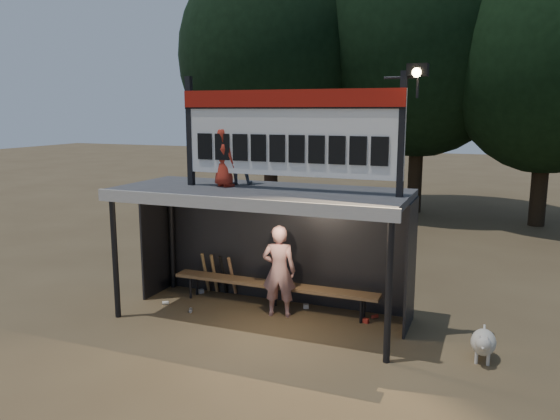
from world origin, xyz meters
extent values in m
plane|color=brown|center=(0.00, 0.00, 0.00)|extent=(80.00, 80.00, 0.00)
imported|color=silver|center=(0.25, 0.23, 0.83)|extent=(0.67, 0.51, 1.66)
imported|color=gray|center=(-0.62, 0.42, 2.86)|extent=(0.65, 0.60, 1.09)
imported|color=#A62819|center=(-0.71, 0.05, 2.83)|extent=(0.60, 0.54, 1.03)
cube|color=#3B3B3D|center=(0.00, 0.00, 2.26)|extent=(5.00, 2.00, 0.12)
cube|color=beige|center=(0.00, -1.02, 2.22)|extent=(5.10, 0.06, 0.20)
cylinder|color=black|center=(-2.40, -0.90, 1.10)|extent=(0.10, 0.10, 2.20)
cylinder|color=black|center=(2.40, -0.90, 1.10)|extent=(0.10, 0.10, 2.20)
cylinder|color=black|center=(-2.40, 0.90, 1.10)|extent=(0.10, 0.10, 2.20)
cylinder|color=black|center=(2.40, 0.90, 1.10)|extent=(0.10, 0.10, 2.20)
cube|color=black|center=(0.00, 1.00, 1.10)|extent=(5.00, 0.04, 2.20)
cube|color=black|center=(-2.50, 0.50, 1.10)|extent=(0.04, 1.00, 2.20)
cube|color=black|center=(2.50, 0.50, 1.10)|extent=(0.04, 1.00, 2.20)
cylinder|color=black|center=(0.00, 1.00, 2.15)|extent=(5.00, 0.06, 0.06)
cube|color=black|center=(-1.35, 0.00, 3.27)|extent=(0.10, 0.10, 1.90)
cube|color=black|center=(2.35, 0.00, 3.27)|extent=(0.10, 0.10, 1.90)
cube|color=white|center=(0.50, 0.00, 3.27)|extent=(3.80, 0.08, 1.40)
cube|color=#A1150B|center=(0.50, -0.05, 3.83)|extent=(3.80, 0.04, 0.28)
cube|color=black|center=(0.50, -0.06, 3.68)|extent=(3.80, 0.02, 0.03)
cube|color=black|center=(-1.03, -0.05, 3.02)|extent=(0.27, 0.03, 0.45)
cube|color=black|center=(-0.69, -0.05, 3.02)|extent=(0.27, 0.03, 0.45)
cube|color=black|center=(-0.35, -0.05, 3.02)|extent=(0.27, 0.03, 0.45)
cube|color=black|center=(-0.01, -0.05, 3.02)|extent=(0.27, 0.03, 0.45)
cube|color=black|center=(0.33, -0.05, 3.02)|extent=(0.27, 0.03, 0.45)
cube|color=black|center=(0.67, -0.05, 3.02)|extent=(0.27, 0.03, 0.45)
cube|color=black|center=(1.01, -0.05, 3.02)|extent=(0.27, 0.03, 0.45)
cube|color=black|center=(1.35, -0.05, 3.02)|extent=(0.27, 0.03, 0.45)
cube|color=black|center=(1.69, -0.05, 3.02)|extent=(0.27, 0.03, 0.45)
cube|color=black|center=(2.03, -0.05, 3.02)|extent=(0.27, 0.03, 0.45)
cylinder|color=black|center=(2.30, 0.00, 4.12)|extent=(0.50, 0.04, 0.04)
cylinder|color=black|center=(2.55, 0.00, 3.97)|extent=(0.04, 0.04, 0.30)
cube|color=black|center=(2.55, -0.05, 4.22)|extent=(0.30, 0.22, 0.18)
sphere|color=#FFD88C|center=(2.55, -0.14, 4.18)|extent=(0.14, 0.14, 0.14)
cube|color=olive|center=(0.00, 0.55, 0.45)|extent=(4.00, 0.35, 0.06)
cylinder|color=black|center=(-1.70, 0.43, 0.23)|extent=(0.05, 0.05, 0.45)
cylinder|color=black|center=(-1.70, 0.67, 0.23)|extent=(0.05, 0.05, 0.45)
cylinder|color=black|center=(0.00, 0.43, 0.23)|extent=(0.05, 0.05, 0.45)
cylinder|color=black|center=(0.00, 0.67, 0.23)|extent=(0.05, 0.05, 0.45)
cylinder|color=black|center=(1.70, 0.43, 0.23)|extent=(0.05, 0.05, 0.45)
cylinder|color=black|center=(1.70, 0.67, 0.23)|extent=(0.05, 0.05, 0.45)
cylinder|color=#301E15|center=(-4.00, 10.00, 1.87)|extent=(0.50, 0.50, 3.74)
ellipsoid|color=black|center=(-4.00, 10.00, 5.53)|extent=(6.46, 6.46, 7.48)
cylinder|color=#302315|center=(1.00, 11.50, 2.09)|extent=(0.50, 0.50, 4.18)
ellipsoid|color=black|center=(1.00, 11.50, 6.18)|extent=(7.22, 7.22, 8.36)
cylinder|color=black|center=(5.00, 10.50, 1.76)|extent=(0.50, 0.50, 3.52)
ellipsoid|color=black|center=(5.00, 10.50, 5.20)|extent=(6.08, 6.08, 7.04)
ellipsoid|color=beige|center=(3.71, -0.28, 0.27)|extent=(0.36, 0.58, 0.36)
sphere|color=beige|center=(3.71, -0.56, 0.36)|extent=(0.22, 0.22, 0.22)
cone|color=beige|center=(3.71, -0.66, 0.34)|extent=(0.10, 0.10, 0.10)
cone|color=beige|center=(3.66, -0.58, 0.46)|extent=(0.06, 0.06, 0.07)
cone|color=beige|center=(3.76, -0.58, 0.46)|extent=(0.06, 0.06, 0.07)
cylinder|color=beige|center=(3.63, -0.46, 0.09)|extent=(0.05, 0.05, 0.18)
cylinder|color=beige|center=(3.79, -0.46, 0.09)|extent=(0.05, 0.05, 0.18)
cylinder|color=silver|center=(3.63, -0.10, 0.09)|extent=(0.05, 0.05, 0.18)
cylinder|color=beige|center=(3.79, -0.10, 0.09)|extent=(0.05, 0.05, 0.18)
cylinder|color=beige|center=(3.71, 0.02, 0.34)|extent=(0.04, 0.16, 0.14)
cylinder|color=olive|center=(-1.58, 0.82, 0.43)|extent=(0.09, 0.27, 0.84)
cylinder|color=olive|center=(-1.38, 0.82, 0.43)|extent=(0.08, 0.30, 0.83)
cylinder|color=black|center=(-1.18, 0.82, 0.43)|extent=(0.08, 0.33, 0.83)
cylinder|color=#A7764E|center=(-0.98, 0.82, 0.43)|extent=(0.07, 0.35, 0.82)
cube|color=red|center=(1.78, 0.46, 0.04)|extent=(0.12, 0.09, 0.08)
cylinder|color=silver|center=(-1.31, -0.22, 0.04)|extent=(0.11, 0.14, 0.07)
cube|color=silver|center=(0.58, 0.74, 0.04)|extent=(0.12, 0.10, 0.08)
cylinder|color=#A5281C|center=(1.88, 0.73, 0.04)|extent=(0.13, 0.13, 0.07)
cube|color=silver|center=(-1.66, 0.77, 0.04)|extent=(0.11, 0.12, 0.08)
cylinder|color=silver|center=(-1.96, -0.06, 0.04)|extent=(0.14, 0.12, 0.07)
camera|label=1|loc=(3.72, -8.41, 3.65)|focal=35.00mm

